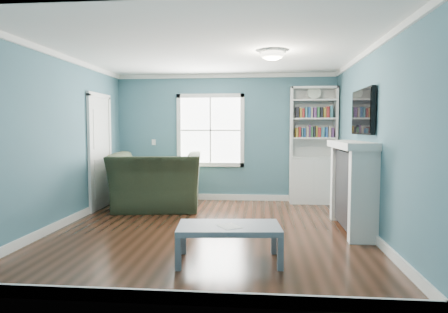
{
  "coord_description": "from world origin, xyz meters",
  "views": [
    {
      "loc": [
        0.75,
        -5.71,
        1.48
      ],
      "look_at": [
        0.18,
        0.4,
        1.06
      ],
      "focal_mm": 32.0,
      "sensor_mm": 36.0,
      "label": 1
    }
  ],
  "objects": [
    {
      "name": "light_switch",
      "position": [
        -1.5,
        2.48,
        1.2
      ],
      "size": [
        0.08,
        0.01,
        0.12
      ],
      "primitive_type": "cube",
      "color": "white",
      "rests_on": "room_walls"
    },
    {
      "name": "room_walls",
      "position": [
        0.0,
        0.0,
        1.58
      ],
      "size": [
        5.0,
        5.0,
        5.0
      ],
      "color": "#3B616F",
      "rests_on": "ground"
    },
    {
      "name": "trim",
      "position": [
        0.0,
        0.0,
        1.24
      ],
      "size": [
        4.5,
        5.0,
        2.6
      ],
      "color": "white",
      "rests_on": "ground"
    },
    {
      "name": "ceiling_fixture",
      "position": [
        0.9,
        0.1,
        2.55
      ],
      "size": [
        0.38,
        0.38,
        0.15
      ],
      "color": "white",
      "rests_on": "room_walls"
    },
    {
      "name": "window",
      "position": [
        -0.3,
        2.49,
        1.45
      ],
      "size": [
        1.4,
        0.06,
        1.5
      ],
      "color": "white",
      "rests_on": "room_walls"
    },
    {
      "name": "recliner",
      "position": [
        -1.16,
        1.43,
        0.7
      ],
      "size": [
        1.72,
        1.25,
        1.39
      ],
      "primitive_type": "imported",
      "rotation": [
        0.0,
        0.0,
        -3.0
      ],
      "color": "black",
      "rests_on": "ground"
    },
    {
      "name": "floor",
      "position": [
        0.0,
        0.0,
        0.0
      ],
      "size": [
        5.0,
        5.0,
        0.0
      ],
      "primitive_type": "plane",
      "color": "black",
      "rests_on": "ground"
    },
    {
      "name": "paper_sheet",
      "position": [
        0.41,
        -1.41,
        0.41
      ],
      "size": [
        0.31,
        0.32,
        0.0
      ],
      "primitive_type": "cube",
      "rotation": [
        0.0,
        0.0,
        0.59
      ],
      "color": "white",
      "rests_on": "coffee_table"
    },
    {
      "name": "bookshelf",
      "position": [
        1.77,
        2.3,
        0.92
      ],
      "size": [
        0.9,
        0.35,
        2.31
      ],
      "color": "silver",
      "rests_on": "ground"
    },
    {
      "name": "door",
      "position": [
        -2.22,
        1.4,
        1.07
      ],
      "size": [
        0.12,
        0.98,
        2.17
      ],
      "color": "silver",
      "rests_on": "ground"
    },
    {
      "name": "coffee_table",
      "position": [
        0.4,
        -1.35,
        0.36
      ],
      "size": [
        1.19,
        0.72,
        0.41
      ],
      "rotation": [
        0.0,
        0.0,
        0.09
      ],
      "color": "#525762",
      "rests_on": "ground"
    },
    {
      "name": "tv",
      "position": [
        2.2,
        0.2,
        1.72
      ],
      "size": [
        0.06,
        1.1,
        0.65
      ],
      "primitive_type": "cube",
      "color": "black",
      "rests_on": "fireplace"
    },
    {
      "name": "fireplace",
      "position": [
        2.08,
        0.2,
        0.64
      ],
      "size": [
        0.44,
        1.58,
        1.3
      ],
      "color": "black",
      "rests_on": "ground"
    }
  ]
}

